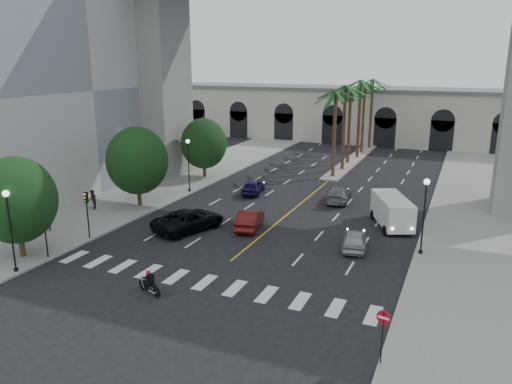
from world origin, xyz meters
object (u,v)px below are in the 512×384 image
Objects in this scene: car_a at (354,239)px; lamp_post_right at (424,210)px; lamp_post_left_far at (188,161)px; motorcycle_rider at (150,283)px; car_d at (339,194)px; cargo_van at (392,211)px; car_e at (253,187)px; do_not_enter_sign at (383,326)px; pedestrian_a at (47,218)px; car_b at (250,219)px; lamp_post_left_near at (10,224)px; car_c at (189,220)px; traffic_signal_near at (44,223)px; traffic_signal_far at (87,207)px; pedestrian_b at (93,200)px.

lamp_post_right is at bearing 177.14° from car_a.
motorcycle_rider is at bearing -65.15° from lamp_post_left_far.
motorcycle_rider is at bearing 70.83° from car_d.
car_d is 7.85m from cargo_van.
car_e is 1.58× the size of do_not_enter_sign.
motorcycle_rider is 20.47m from cargo_van.
car_e is 19.35m from pedestrian_a.
car_b reaches higher than car_d.
lamp_post_left_near is at bearing 24.08° from car_a.
car_c is at bearing 156.65° from do_not_enter_sign.
traffic_signal_near is 0.81× the size of car_b.
car_d is at bearing 120.73° from do_not_enter_sign.
car_a is (18.39, 12.45, -2.54)m from lamp_post_left_near.
car_b is 10.35m from car_e.
traffic_signal_far is at bearing 7.99° from car_a.
lamp_post_left_near is 21.00m from lamp_post_left_far.
pedestrian_a is at bearing 121.25° from lamp_post_left_near.
pedestrian_a reaches higher than car_e.
traffic_signal_near is at bearing -175.95° from do_not_enter_sign.
cargo_van reaches higher than car_c.
car_b is at bearing -37.02° from lamp_post_left_far.
car_a is (18.29, 5.95, -1.83)m from traffic_signal_far.
car_e is 29.12m from do_not_enter_sign.
lamp_post_left_far is 1.47× the size of traffic_signal_far.
pedestrian_b is at bearing 24.55° from car_d.
traffic_signal_near reaches higher than pedestrian_b.
car_e is 15.12m from pedestrian_b.
lamp_post_left_far is 1.33× the size of car_a.
car_a is (18.29, 9.95, -1.83)m from traffic_signal_near.
lamp_post_left_near is 13.36m from pedestrian_b.
traffic_signal_far reaches higher than do_not_enter_sign.
traffic_signal_far is (0.10, -14.50, -0.71)m from lamp_post_left_far.
car_a is at bearing 119.71° from do_not_enter_sign.
car_c is at bearing 78.12° from car_e.
motorcycle_rider is 23.38m from car_d.
car_e reaches higher than motorcycle_rider.
lamp_post_left_near is 12.89m from car_c.
car_e is (5.90, 20.62, -1.79)m from traffic_signal_near.
traffic_signal_near is 9.48m from motorcycle_rider.
lamp_post_left_far is 20.31m from cargo_van.
car_e is (6.00, 2.12, -2.50)m from lamp_post_left_far.
lamp_post_right is at bearing 62.11° from motorcycle_rider.
cargo_van is (19.95, 11.87, -1.19)m from traffic_signal_far.
lamp_post_left_far reaches higher than pedestrian_b.
lamp_post_right reaches higher than pedestrian_a.
cargo_van reaches higher than car_e.
do_not_enter_sign is at bearing 114.04° from car_e.
lamp_post_left_far is 1.09× the size of car_d.
lamp_post_right reaches higher than traffic_signal_near.
car_e is (5.90, 16.62, -1.79)m from traffic_signal_far.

